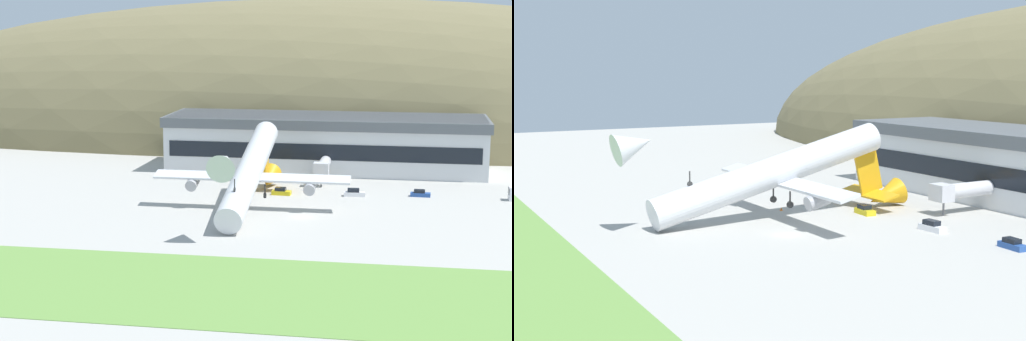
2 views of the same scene
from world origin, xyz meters
TOP-DOWN VIEW (x-y plane):
  - ground_plane at (0.00, 0.00)m, footprint 406.49×406.49m
  - grass_strip_foreground at (0.00, -45.61)m, footprint 365.84×31.94m
  - hill_backdrop at (-5.85, 104.91)m, footprint 334.79×84.28m
  - terminal_building at (-0.63, 51.60)m, footprint 78.19×22.62m
  - jetway_0 at (0.48, 33.92)m, footprint 3.38×12.40m
  - cargo_airplane at (-10.89, 4.36)m, footprint 39.13×53.69m
  - service_car_0 at (8.47, 20.85)m, footprint 4.59×2.12m
  - service_car_1 at (22.27, 23.00)m, footprint 4.25×1.94m
  - service_car_2 at (-6.97, 19.57)m, footprint 4.18×2.16m
  - traffic_cone_0 at (-16.71, 8.68)m, footprint 0.52×0.52m

SIDE VIEW (x-z plane):
  - ground_plane at x=0.00m, z-range 0.00..0.00m
  - hill_backdrop at x=-5.85m, z-range -43.04..43.04m
  - grass_strip_foreground at x=0.00m, z-range 0.00..0.08m
  - traffic_cone_0 at x=-16.71m, z-range -0.01..0.57m
  - service_car_1 at x=22.27m, z-range -0.13..1.34m
  - service_car_2 at x=-6.97m, z-range -0.14..1.47m
  - service_car_0 at x=8.47m, z-range -0.14..1.52m
  - jetway_0 at x=0.48m, z-range 1.27..6.70m
  - cargo_airplane at x=-10.89m, z-range -1.49..16.37m
  - terminal_building at x=-0.63m, z-range 0.89..14.37m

